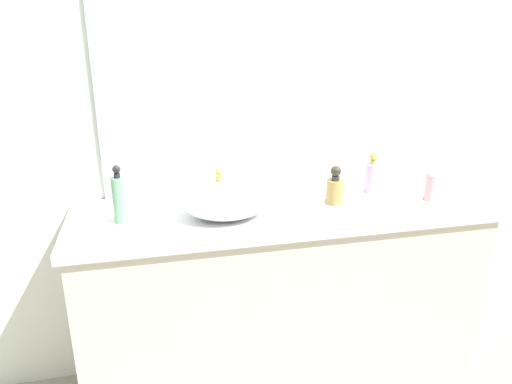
# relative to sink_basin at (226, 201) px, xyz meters

# --- Properties ---
(bathroom_wall_rear) EXTENTS (6.00, 0.06, 2.60)m
(bathroom_wall_rear) POSITION_rel_sink_basin_xyz_m (0.20, 0.34, 0.37)
(bathroom_wall_rear) COLOR silver
(bathroom_wall_rear) RESTS_ON ground
(vanity_counter) EXTENTS (1.68, 0.51, 0.87)m
(vanity_counter) POSITION_rel_sink_basin_xyz_m (0.24, 0.05, -0.50)
(vanity_counter) COLOR beige
(vanity_counter) RESTS_ON ground
(wall_mirror_panel) EXTENTS (1.42, 0.01, 1.12)m
(wall_mirror_panel) POSITION_rel_sink_basin_xyz_m (0.24, 0.30, 0.49)
(wall_mirror_panel) COLOR #B2BCC6
(wall_mirror_panel) RESTS_ON vanity_counter
(sink_basin) EXTENTS (0.33, 0.27, 0.13)m
(sink_basin) POSITION_rel_sink_basin_xyz_m (0.00, 0.00, 0.00)
(sink_basin) COLOR silver
(sink_basin) RESTS_ON vanity_counter
(faucet) EXTENTS (0.03, 0.13, 0.14)m
(faucet) POSITION_rel_sink_basin_xyz_m (0.00, 0.15, 0.02)
(faucet) COLOR gold
(faucet) RESTS_ON vanity_counter
(soap_dispenser) EXTENTS (0.07, 0.07, 0.16)m
(soap_dispenser) POSITION_rel_sink_basin_xyz_m (0.45, 0.04, 0.00)
(soap_dispenser) COLOR #AB8846
(soap_dispenser) RESTS_ON vanity_counter
(lotion_bottle) EXTENTS (0.06, 0.06, 0.18)m
(lotion_bottle) POSITION_rel_sink_basin_xyz_m (0.66, 0.14, 0.01)
(lotion_bottle) COLOR #BFAAD9
(lotion_bottle) RESTS_ON vanity_counter
(perfume_bottle) EXTENTS (0.05, 0.05, 0.14)m
(perfume_bottle) POSITION_rel_sink_basin_xyz_m (0.86, -0.01, -0.00)
(perfume_bottle) COLOR pink
(perfume_bottle) RESTS_ON vanity_counter
(spray_can) EXTENTS (0.05, 0.05, 0.22)m
(spray_can) POSITION_rel_sink_basin_xyz_m (-0.39, 0.03, 0.03)
(spray_can) COLOR #70A780
(spray_can) RESTS_ON vanity_counter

